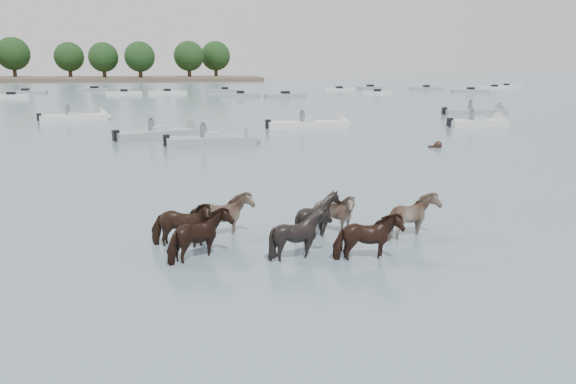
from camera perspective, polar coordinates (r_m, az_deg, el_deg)
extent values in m
plane|color=slate|center=(12.51, 7.99, -7.49)|extent=(400.00, 400.00, 0.00)
imported|color=black|center=(13.77, -10.67, -3.54)|extent=(1.72, 1.08, 1.34)
imported|color=gray|center=(14.47, -6.38, -2.68)|extent=(1.68, 1.71, 1.31)
imported|color=black|center=(14.38, 3.02, -2.67)|extent=(1.36, 1.25, 1.33)
imported|color=gray|center=(14.93, 4.40, -2.29)|extent=(1.56, 1.45, 1.24)
imported|color=black|center=(12.87, -8.66, -4.71)|extent=(1.56, 1.65, 1.30)
imported|color=black|center=(12.85, 1.27, -4.52)|extent=(1.57, 1.51, 1.33)
imported|color=black|center=(12.83, 7.96, -4.79)|extent=(1.56, 0.80, 1.28)
imported|color=gray|center=(14.66, 12.50, -2.71)|extent=(1.66, 1.70, 1.30)
sphere|color=black|center=(31.15, 14.79, 4.56)|extent=(0.44, 0.44, 0.44)
cube|color=black|center=(31.07, 14.35, 4.38)|extent=(0.50, 0.22, 0.18)
cube|color=gray|center=(34.72, -12.84, 5.59)|extent=(5.27, 3.67, 0.55)
cone|color=gray|center=(35.69, -9.01, 5.93)|extent=(1.51, 1.83, 1.60)
cube|color=#99ADB7|center=(34.68, -12.86, 6.16)|extent=(1.21, 1.36, 0.35)
cube|color=black|center=(33.89, -16.87, 5.45)|extent=(0.47, 0.47, 0.60)
cylinder|color=#595966|center=(34.70, -13.54, 6.47)|extent=(0.36, 0.36, 0.70)
sphere|color=#595966|center=(34.66, -13.58, 7.21)|extent=(0.24, 0.24, 0.24)
cube|color=gray|center=(31.12, -7.71, 5.01)|extent=(4.82, 1.97, 0.55)
cone|color=gray|center=(31.38, -3.40, 5.16)|extent=(1.02, 1.67, 1.60)
cube|color=#99ADB7|center=(31.07, -7.73, 5.64)|extent=(0.89, 1.18, 0.35)
cube|color=black|center=(31.01, -12.07, 5.09)|extent=(0.38, 0.38, 0.60)
cylinder|color=#595966|center=(31.06, -8.48, 5.99)|extent=(0.36, 0.36, 0.70)
sphere|color=#595966|center=(31.01, -8.51, 6.81)|extent=(0.24, 0.24, 0.24)
cube|color=silver|center=(39.29, 2.00, 6.69)|extent=(5.62, 1.91, 0.55)
cone|color=silver|center=(39.99, 5.90, 6.73)|extent=(0.99, 1.65, 1.60)
cube|color=#99ADB7|center=(39.26, 2.01, 7.19)|extent=(0.86, 1.16, 0.35)
cube|color=black|center=(38.77, -2.02, 6.83)|extent=(0.37, 0.37, 0.60)
cylinder|color=#595966|center=(39.18, 1.43, 7.48)|extent=(0.36, 0.36, 0.70)
sphere|color=#595966|center=(39.14, 1.43, 8.14)|extent=(0.24, 0.24, 0.24)
cube|color=silver|center=(42.54, 18.38, 6.51)|extent=(4.22, 1.88, 0.55)
cone|color=silver|center=(43.59, 20.75, 6.47)|extent=(1.01, 1.66, 1.60)
cube|color=#99ADB7|center=(42.50, 18.42, 6.98)|extent=(0.88, 1.17, 0.35)
cube|color=black|center=(41.54, 15.91, 6.75)|extent=(0.37, 0.37, 0.60)
cylinder|color=#595966|center=(42.31, 17.94, 7.26)|extent=(0.36, 0.36, 0.70)
sphere|color=#595966|center=(42.28, 17.98, 7.87)|extent=(0.24, 0.24, 0.24)
cube|color=gray|center=(53.16, 18.17, 7.63)|extent=(5.70, 1.86, 0.55)
cone|color=gray|center=(54.54, 20.80, 7.55)|extent=(0.97, 1.64, 1.60)
cube|color=#99ADB7|center=(53.13, 18.20, 8.01)|extent=(0.85, 1.16, 0.35)
cube|color=black|center=(51.88, 15.42, 7.86)|extent=(0.37, 0.37, 0.60)
cylinder|color=#595966|center=(52.95, 17.82, 8.23)|extent=(0.36, 0.36, 0.70)
sphere|color=#595966|center=(52.92, 17.85, 8.72)|extent=(0.24, 0.24, 0.24)
cube|color=silver|center=(47.80, -20.67, 6.95)|extent=(5.19, 2.89, 0.55)
cone|color=silver|center=(47.99, -17.71, 7.18)|extent=(1.30, 1.79, 1.60)
cube|color=#99ADB7|center=(47.77, -20.70, 7.37)|extent=(1.08, 1.30, 0.35)
cube|color=black|center=(47.73, -23.66, 6.88)|extent=(0.43, 0.43, 0.60)
cylinder|color=#595966|center=(47.85, -21.19, 7.58)|extent=(0.36, 0.36, 0.70)
sphere|color=#595966|center=(47.82, -21.23, 8.12)|extent=(0.24, 0.24, 0.24)
cube|color=gray|center=(93.80, -24.80, 9.03)|extent=(6.03, 1.90, 0.60)
cube|color=black|center=(93.79, -24.82, 9.26)|extent=(1.07, 1.07, 0.50)
cube|color=silver|center=(82.35, -25.97, 8.57)|extent=(4.48, 2.13, 0.60)
cube|color=black|center=(82.33, -25.99, 8.84)|extent=(1.14, 1.14, 0.50)
cube|color=gray|center=(99.21, -18.82, 9.65)|extent=(5.65, 3.28, 0.60)
cube|color=black|center=(99.19, -18.84, 9.87)|extent=(1.28, 1.28, 0.50)
cube|color=silver|center=(85.73, -16.10, 9.46)|extent=(5.17, 2.17, 0.60)
cube|color=black|center=(85.71, -16.12, 9.71)|extent=(1.13, 1.13, 0.50)
cube|color=silver|center=(85.61, -12.00, 9.67)|extent=(5.65, 2.42, 0.60)
cube|color=black|center=(85.59, -12.01, 9.92)|extent=(1.16, 1.16, 0.50)
cube|color=gray|center=(90.49, -6.35, 10.01)|extent=(5.32, 1.51, 0.60)
cube|color=black|center=(90.47, -6.35, 10.25)|extent=(1.00, 1.00, 0.50)
cube|color=gray|center=(77.37, -4.77, 9.60)|extent=(5.41, 2.02, 0.60)
cube|color=black|center=(77.35, -4.78, 9.89)|extent=(1.09, 1.09, 0.50)
cube|color=gray|center=(76.38, -0.28, 9.61)|extent=(5.76, 2.53, 0.60)
cube|color=black|center=(76.36, -0.28, 9.89)|extent=(1.17, 1.17, 0.50)
cube|color=silver|center=(93.83, 5.14, 10.13)|extent=(4.79, 1.66, 0.60)
cube|color=black|center=(93.81, 5.15, 10.36)|extent=(1.03, 1.03, 0.50)
cube|color=silver|center=(83.79, 8.93, 9.73)|extent=(4.44, 2.31, 0.60)
cube|color=black|center=(83.77, 8.94, 9.99)|extent=(1.18, 1.18, 0.50)
cube|color=gray|center=(102.43, 8.23, 10.26)|extent=(4.71, 3.04, 0.60)
cube|color=black|center=(102.42, 8.24, 10.47)|extent=(1.30, 1.30, 0.50)
cube|color=gray|center=(101.66, 13.67, 10.02)|extent=(5.49, 2.02, 0.60)
cube|color=black|center=(101.64, 13.68, 10.23)|extent=(1.09, 1.09, 0.50)
cube|color=gray|center=(94.01, 17.82, 9.59)|extent=(5.83, 2.29, 0.60)
cube|color=black|center=(94.00, 17.84, 9.82)|extent=(1.13, 1.13, 0.50)
cube|color=silver|center=(107.02, 19.96, 9.74)|extent=(5.30, 2.40, 0.60)
cube|color=black|center=(107.01, 19.97, 9.94)|extent=(1.17, 1.17, 0.50)
cube|color=silver|center=(114.20, 21.03, 9.79)|extent=(5.46, 3.51, 0.60)
cube|color=black|center=(114.19, 21.05, 9.98)|extent=(1.32, 1.32, 0.50)
cylinder|color=#382619|center=(174.18, -25.68, 10.68)|extent=(1.00, 1.00, 3.95)
sphere|color=black|center=(174.19, -25.85, 12.37)|extent=(8.78, 8.78, 8.78)
cylinder|color=#382619|center=(167.94, -20.96, 10.98)|extent=(1.00, 1.00, 3.50)
sphere|color=black|center=(167.93, -21.08, 12.53)|extent=(7.78, 7.78, 7.78)
cylinder|color=#382619|center=(158.29, -17.90, 11.13)|extent=(1.00, 1.00, 3.41)
sphere|color=black|center=(158.28, -18.01, 12.73)|extent=(7.57, 7.57, 7.57)
cylinder|color=#382619|center=(154.71, -14.55, 11.32)|extent=(1.00, 1.00, 3.47)
sphere|color=black|center=(154.70, -14.64, 12.99)|extent=(7.70, 7.70, 7.70)
cylinder|color=#382619|center=(160.12, -9.84, 11.59)|extent=(1.00, 1.00, 3.61)
sphere|color=black|center=(160.12, -9.90, 13.28)|extent=(8.03, 8.03, 8.03)
cylinder|color=#382619|center=(167.51, -7.22, 11.73)|extent=(1.00, 1.00, 3.71)
sphere|color=black|center=(167.51, -7.27, 13.38)|extent=(8.24, 8.24, 8.24)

